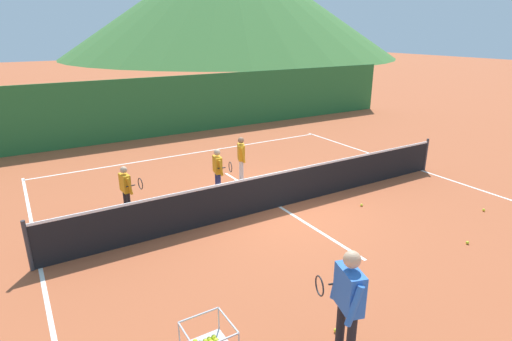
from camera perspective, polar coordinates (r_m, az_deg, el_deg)
The scene contains 16 objects.
ground_plane at distance 10.74m, azimuth 3.29°, elevation -5.05°, with size 120.00×120.00×0.00m, color #B25633.
line_baseline_far at distance 15.48m, azimuth -8.69°, elevation 2.41°, with size 11.20×0.08×0.01m, color white.
line_sideline_west at distance 9.17m, azimuth -27.76°, elevation -11.90°, with size 0.08×11.82×0.01m, color white.
line_sideline_east at distance 14.47m, azimuth 21.95°, elevation 0.02°, with size 0.08×11.82×0.01m, color white.
line_service_center at distance 10.74m, azimuth 3.29°, elevation -5.03°, with size 0.08×6.12×0.01m, color white.
tennis_net at distance 10.55m, azimuth 3.34°, elevation -2.57°, with size 11.55×0.08×1.05m.
instructor at distance 5.83m, azimuth 12.66°, elevation -16.69°, with size 0.46×0.84×1.70m.
student_0 at distance 10.48m, azimuth -17.60°, elevation -2.07°, with size 0.45×0.59×1.27m.
student_1 at distance 11.25m, azimuth -5.29°, elevation 0.39°, with size 0.42×0.68×1.32m.
student_2 at distance 12.27m, azimuth -2.06°, elevation 2.17°, with size 0.40×0.55×1.36m.
tennis_ball_0 at distance 11.95m, azimuth 29.07°, elevation -4.81°, with size 0.07×0.07×0.07m, color yellow.
tennis_ball_2 at distance 11.09m, azimuth 14.45°, elevation -4.65°, with size 0.07×0.07×0.07m, color yellow.
tennis_ball_3 at distance 10.05m, azimuth 27.30°, elevation -8.89°, with size 0.07×0.07×0.07m, color yellow.
tennis_ball_4 at distance 6.82m, azimuth 11.05°, elevation -20.96°, with size 0.07×0.07×0.07m, color yellow.
windscreen_fence at distance 18.03m, azimuth -12.77°, elevation 8.62°, with size 24.65×0.08×2.51m, color #286B33.
hill_0 at distance 72.07m, azimuth -3.79°, elevation 22.48°, with size 53.55×53.55×17.43m, color #427A38.
Camera 1 is at (-5.59, -8.05, 4.38)m, focal length 28.81 mm.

